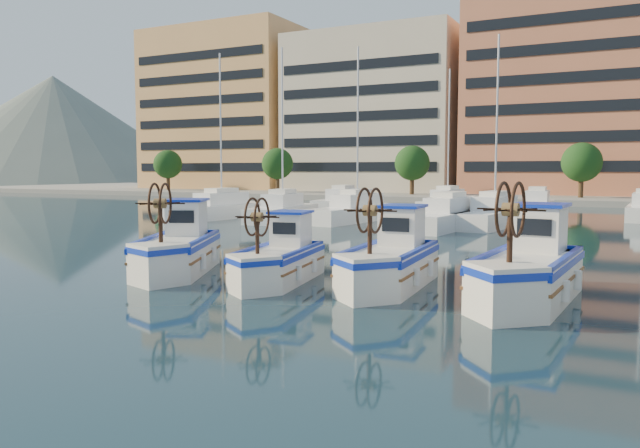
{
  "coord_description": "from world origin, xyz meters",
  "views": [
    {
      "loc": [
        9.27,
        -15.21,
        3.45
      ],
      "look_at": [
        -0.89,
        4.65,
        1.5
      ],
      "focal_mm": 35.0,
      "sensor_mm": 36.0,
      "label": 1
    }
  ],
  "objects": [
    {
      "name": "ground",
      "position": [
        0.0,
        0.0,
        0.0
      ],
      "size": [
        300.0,
        300.0,
        0.0
      ],
      "primitive_type": "plane",
      "color": "#1C3848",
      "rests_on": "ground"
    },
    {
      "name": "hill_west",
      "position": [
        -140.0,
        110.0,
        0.0
      ],
      "size": [
        180.0,
        180.0,
        60.0
      ],
      "primitive_type": "cone",
      "color": "slate",
      "rests_on": "ground"
    },
    {
      "name": "yacht_marina",
      "position": [
        -2.71,
        27.34,
        0.53
      ],
      "size": [
        37.35,
        23.04,
        11.5
      ],
      "color": "white",
      "rests_on": "ground"
    },
    {
      "name": "fishing_boat_a",
      "position": [
        -4.51,
        1.23,
        0.84
      ],
      "size": [
        3.81,
        5.08,
        3.06
      ],
      "rotation": [
        0.0,
        0.0,
        0.44
      ],
      "color": "white",
      "rests_on": "ground"
    },
    {
      "name": "fishing_boat_b",
      "position": [
        -0.55,
        1.27,
        0.74
      ],
      "size": [
        2.46,
        4.42,
        2.68
      ],
      "rotation": [
        0.0,
        0.0,
        0.18
      ],
      "color": "white",
      "rests_on": "ground"
    },
    {
      "name": "fishing_boat_c",
      "position": [
        2.81,
        2.08,
        0.82
      ],
      "size": [
        2.28,
        4.87,
        2.99
      ],
      "rotation": [
        0.0,
        0.0,
        0.07
      ],
      "color": "white",
      "rests_on": "ground"
    },
    {
      "name": "fishing_boat_d",
      "position": [
        6.78,
        1.8,
        0.88
      ],
      "size": [
        2.38,
        5.18,
        3.19
      ],
      "rotation": [
        0.0,
        0.0,
        -0.06
      ],
      "color": "white",
      "rests_on": "ground"
    }
  ]
}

